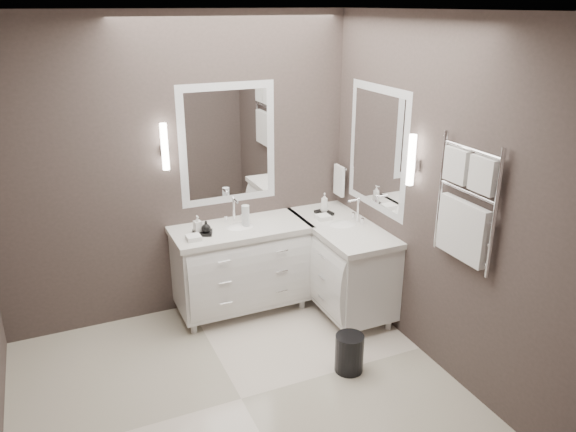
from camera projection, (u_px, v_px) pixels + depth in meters
name	position (u px, v px, depth m)	size (l,w,h in m)	color
floor	(241.00, 399.00, 4.15)	(3.20, 3.00, 0.01)	silver
ceiling	(227.00, 9.00, 3.19)	(3.20, 3.00, 0.01)	white
wall_back	(180.00, 171.00, 4.95)	(3.20, 0.01, 2.70)	#443936
wall_front	(350.00, 352.00, 2.38)	(3.20, 0.01, 2.70)	#443936
wall_right	(435.00, 198.00, 4.28)	(0.01, 3.00, 2.70)	#443936
vanity_back	(241.00, 263.00, 5.19)	(1.24, 0.59, 0.97)	white
vanity_right	(341.00, 260.00, 5.25)	(0.59, 1.24, 0.97)	white
mirror_back	(228.00, 144.00, 5.04)	(0.90, 0.02, 1.10)	white
mirror_right	(377.00, 149.00, 4.88)	(0.02, 0.90, 1.10)	white
sconce_back	(165.00, 148.00, 4.75)	(0.06, 0.06, 0.40)	white
sconce_right	(411.00, 161.00, 4.35)	(0.06, 0.06, 0.40)	white
towel_bar_corner	(339.00, 180.00, 5.50)	(0.03, 0.22, 0.30)	white
towel_ladder	(465.00, 210.00, 3.90)	(0.06, 0.58, 0.90)	white
waste_bin	(349.00, 353.00, 4.42)	(0.23, 0.23, 0.32)	black
amenity_tray_back	(202.00, 233.00, 4.89)	(0.17, 0.13, 0.03)	black
amenity_tray_right	(324.00, 213.00, 5.36)	(0.12, 0.17, 0.02)	black
water_bottle	(246.00, 216.00, 5.02)	(0.07, 0.07, 0.20)	silver
soap_bottle_a	(198.00, 224.00, 4.87)	(0.06, 0.07, 0.14)	white
soap_bottle_b	(206.00, 227.00, 4.85)	(0.08, 0.08, 0.10)	black
soap_bottle_c	(324.00, 202.00, 5.32)	(0.07, 0.07, 0.18)	white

